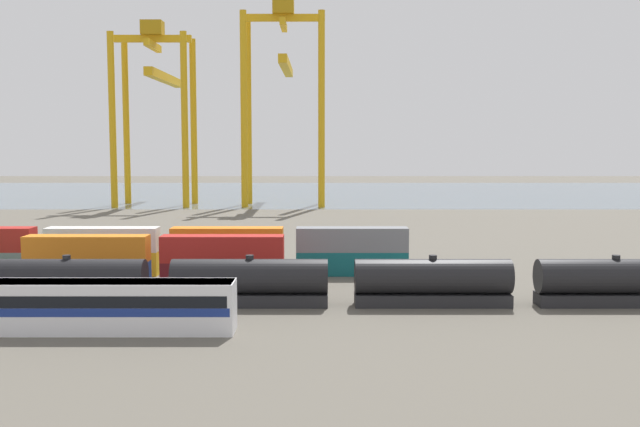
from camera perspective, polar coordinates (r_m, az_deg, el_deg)
The scene contains 15 objects.
ground_plane at distance 116.27m, azimuth -5.04°, elevation -1.54°, with size 420.00×420.00×0.00m, color #5B564C.
harbour_water at distance 212.76m, azimuth -2.73°, elevation 1.65°, with size 400.00×110.00×0.01m, color slate.
freight_tank_row at distance 63.65m, azimuth 1.74°, elevation -5.40°, with size 61.93×3.04×4.50m.
shipping_container_3 at distance 75.42m, azimuth -17.84°, elevation -4.61°, with size 12.10×2.44×2.60m, color #1C4299.
shipping_container_4 at distance 75.02m, azimuth -17.90°, elevation -2.65°, with size 12.10×2.44×2.60m, color orange.
shipping_container_5 at distance 72.44m, azimuth -7.64°, elevation -4.80°, with size 12.10×2.44×2.60m, color maroon.
shipping_container_6 at distance 72.02m, azimuth -7.66°, elevation -2.76°, with size 12.10×2.44×2.60m, color #AD211C.
shipping_container_9 at distance 82.09m, azimuth -16.72°, elevation -3.77°, with size 12.10×2.44×2.60m, color gold.
shipping_container_10 at distance 81.73m, azimuth -16.77°, elevation -1.97°, with size 12.10×2.44×2.60m, color silver.
shipping_container_11 at distance 79.26m, azimuth -7.27°, elevation -3.91°, with size 12.10×2.44×2.60m, color silver.
shipping_container_12 at distance 78.88m, azimuth -7.30°, elevation -2.04°, with size 12.10×2.44×2.60m, color orange.
shipping_container_13 at distance 78.70m, azimuth 2.59°, elevation -3.93°, with size 12.10×2.44×2.60m, color #146066.
shipping_container_14 at distance 78.31m, azimuth 2.60°, elevation -2.06°, with size 12.10×2.44×2.60m, color slate.
gantry_crane_west at distance 175.25m, azimuth -12.75°, elevation 9.19°, with size 17.74×36.73×42.29m.
gantry_crane_central at distance 171.16m, azimuth -2.80°, elevation 10.24°, with size 18.99×35.67×46.97m.
Camera 1 is at (10.31, -74.94, 14.16)m, focal length 40.46 mm.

